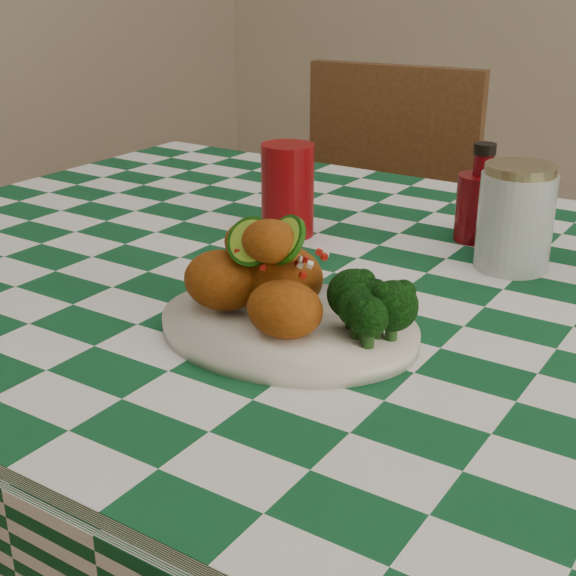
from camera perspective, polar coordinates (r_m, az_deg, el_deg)
The scene contains 8 objects.
dining_table at distance 1.21m, azimuth 7.26°, elevation -17.61°, with size 1.66×1.06×0.79m, color #0F4A26, non-canonical shape.
plate at distance 0.87m, azimuth 0.00°, elevation -2.82°, with size 0.29×0.23×0.02m, color silver, non-canonical shape.
fried_chicken_pile at distance 0.85m, azimuth -0.89°, elevation 1.31°, with size 0.17×0.12×0.11m, color #8D430D, non-canonical shape.
broccoli_side at distance 0.82m, azimuth 5.70°, elevation -1.39°, with size 0.08×0.08×0.06m, color black, non-canonical shape.
red_tumbler at distance 1.17m, azimuth -0.03°, elevation 6.98°, with size 0.08×0.08×0.13m, color maroon.
ketchup_bottle at distance 1.18m, azimuth 13.55°, elevation 6.61°, with size 0.07×0.07×0.14m, color #62040A, non-canonical shape.
mason_jar at distance 1.08m, azimuth 15.87°, elevation 4.86°, with size 0.09×0.09×0.14m, color #B2BCBA, non-canonical shape.
wooden_chair_left at distance 1.89m, azimuth 4.94°, elevation 0.62°, with size 0.43×0.45×0.94m, color #472814, non-canonical shape.
Camera 1 is at (0.38, -0.85, 1.16)m, focal length 50.00 mm.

